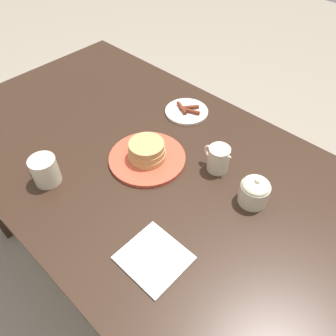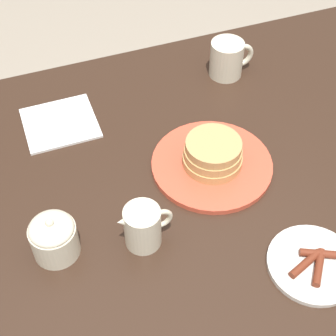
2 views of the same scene
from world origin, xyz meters
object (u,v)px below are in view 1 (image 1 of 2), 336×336
at_px(side_plate_bacon, 187,111).
at_px(napkin, 154,258).
at_px(creamer_pitcher, 219,158).
at_px(coffee_mug, 44,170).
at_px(sugar_bowl, 254,191).
at_px(pancake_plate, 147,154).

xyz_separation_m(side_plate_bacon, napkin, (-0.34, 0.51, -0.00)).
height_order(side_plate_bacon, creamer_pitcher, creamer_pitcher).
bearing_deg(coffee_mug, napkin, -175.11).
relative_size(coffee_mug, creamer_pitcher, 1.06).
bearing_deg(creamer_pitcher, napkin, 101.89).
bearing_deg(creamer_pitcher, sugar_bowl, 167.55).
relative_size(pancake_plate, side_plate_bacon, 1.54).
bearing_deg(sugar_bowl, creamer_pitcher, -12.45).
distance_m(pancake_plate, napkin, 0.35).
relative_size(side_plate_bacon, coffee_mug, 1.46).
bearing_deg(creamer_pitcher, coffee_mug, 48.61).
height_order(pancake_plate, creamer_pitcher, creamer_pitcher).
bearing_deg(napkin, coffee_mug, 4.89).
xyz_separation_m(coffee_mug, napkin, (-0.42, -0.04, -0.04)).
bearing_deg(creamer_pitcher, side_plate_bacon, -30.39).
relative_size(side_plate_bacon, napkin, 1.03).
height_order(side_plate_bacon, coffee_mug, coffee_mug).
bearing_deg(sugar_bowl, napkin, 76.76).
bearing_deg(side_plate_bacon, napkin, 123.44).
xyz_separation_m(coffee_mug, creamer_pitcher, (-0.35, -0.39, -0.00)).
height_order(creamer_pitcher, sugar_bowl, sugar_bowl).
bearing_deg(napkin, pancake_plate, -41.39).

